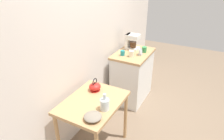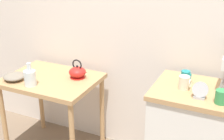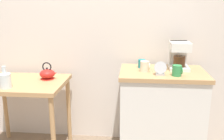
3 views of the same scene
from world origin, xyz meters
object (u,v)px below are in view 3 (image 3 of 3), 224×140
teakettle (47,74)px  mug_tall_green (177,71)px  glass_carafe_vase (5,80)px  mug_dark_teal (142,64)px  coffee_maker (179,54)px  table_clock (160,69)px  mug_small_cream (145,66)px

teakettle → mug_tall_green: bearing=-9.5°
glass_carafe_vase → mug_tall_green: size_ratio=2.10×
mug_tall_green → mug_dark_teal: bearing=138.1°
glass_carafe_vase → teakettle: bearing=47.1°
teakettle → mug_dark_teal: size_ratio=2.25×
coffee_maker → mug_tall_green: (-0.05, -0.26, -0.09)m
glass_carafe_vase → mug_dark_teal: (1.21, 0.36, 0.09)m
coffee_maker → mug_tall_green: coffee_maker is taller
mug_dark_teal → glass_carafe_vase: bearing=-163.5°
teakettle → table_clock: (1.08, -0.19, 0.12)m
glass_carafe_vase → mug_small_cream: mug_small_cream is taller
teakettle → mug_dark_teal: (0.93, 0.06, 0.11)m
teakettle → coffee_maker: 1.30m
glass_carafe_vase → mug_dark_teal: mug_dark_teal is taller
teakettle → mug_tall_green: size_ratio=1.93×
teakettle → glass_carafe_vase: bearing=-132.9°
mug_small_cream → table_clock: table_clock is taller
mug_small_cream → table_clock: 0.17m
mug_dark_teal → table_clock: (0.15, -0.25, 0.01)m
mug_dark_teal → mug_tall_green: (0.29, -0.26, 0.01)m
mug_small_cream → mug_dark_teal: size_ratio=1.21×
glass_carafe_vase → mug_dark_teal: bearing=16.5°
mug_dark_teal → mug_tall_green: mug_tall_green is taller
coffee_maker → mug_dark_teal: coffee_maker is taller
coffee_maker → mug_small_cream: bearing=-156.6°
mug_dark_teal → table_clock: bearing=-58.6°
mug_dark_teal → teakettle: bearing=-176.4°
mug_dark_teal → mug_small_cream: bearing=-81.2°
coffee_maker → mug_dark_teal: 0.36m
glass_carafe_vase → mug_dark_teal: 1.27m
glass_carafe_vase → table_clock: table_clock is taller
mug_tall_green → table_clock: size_ratio=0.79×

